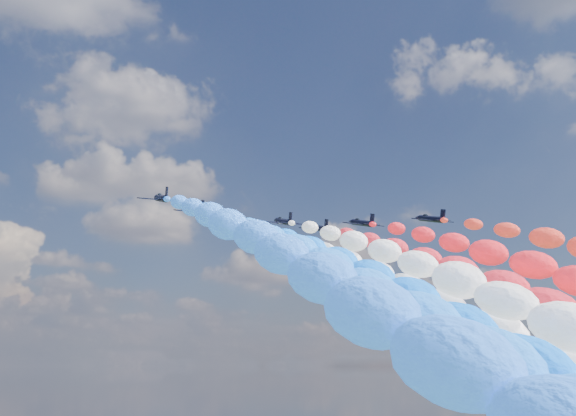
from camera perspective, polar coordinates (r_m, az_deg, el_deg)
name	(u,v)px	position (r m, az deg, el deg)	size (l,w,h in m)	color
jet_0	(162,198)	(135.21, -9.59, 0.73)	(8.55, 11.47, 2.53)	black
trail_0	(303,290)	(67.67, 1.16, -6.24)	(7.13, 131.94, 49.98)	blue
jet_1	(196,210)	(144.76, -7.00, -0.19)	(8.55, 11.47, 2.53)	black
trail_1	(348,300)	(78.46, 4.59, -6.99)	(7.13, 131.94, 49.98)	#2078FF
jet_2	(228,220)	(153.60, -4.56, -0.92)	(8.55, 11.47, 2.53)	black
trail_2	(388,307)	(88.58, 7.63, -7.49)	(7.13, 131.94, 49.98)	#0E6DFD
jet_3	(283,222)	(154.79, -0.35, -1.04)	(8.55, 11.47, 2.53)	black
trail_3	(481,308)	(92.39, 14.49, -7.40)	(7.13, 131.94, 49.98)	white
jet_4	(264,231)	(166.29, -1.86, -1.80)	(8.55, 11.47, 2.53)	black
trail_4	(426,315)	(102.76, 10.46, -8.00)	(7.13, 131.94, 49.98)	white
jet_5	(318,228)	(162.08, 2.32, -1.53)	(8.55, 11.47, 2.53)	black
trail_5	(525,313)	(101.45, 17.61, -7.59)	(7.13, 131.94, 49.98)	red
jet_6	(362,223)	(157.01, 5.67, -1.14)	(8.55, 11.47, 2.53)	black
jet_7	(431,219)	(154.71, 10.83, -0.82)	(8.55, 11.47, 2.53)	black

